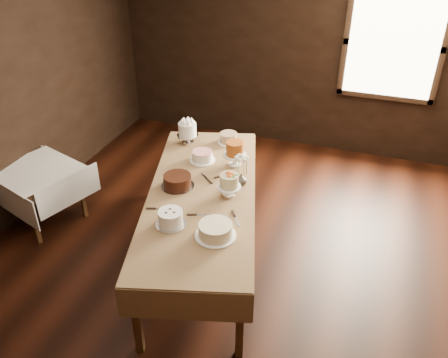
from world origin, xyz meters
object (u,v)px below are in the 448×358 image
cake_caramel (235,155)px  cake_flowers (229,186)px  cake_server_a (205,215)px  cake_server_e (164,209)px  cake_server_c (204,176)px  display_table (202,197)px  cake_lattice (202,157)px  cake_swirl (171,218)px  flower_vase (241,179)px  cake_server_b (237,221)px  cake_chocolate (177,181)px  cake_meringue (188,134)px  cake_cream (215,231)px  side_table (37,175)px  cake_server_d (229,174)px  cake_speckled (228,138)px

cake_caramel → cake_flowers: cake_caramel is taller
cake_server_a → cake_server_e: same height
cake_flowers → cake_server_c: bearing=145.5°
display_table → cake_flowers: size_ratio=11.40×
cake_server_e → cake_flowers: bearing=21.7°
cake_lattice → cake_flowers: size_ratio=1.29×
cake_swirl → cake_server_e: bearing=129.5°
flower_vase → cake_server_a: bearing=-104.0°
cake_server_a → cake_server_b: same height
cake_swirl → cake_server_e: size_ratio=1.22×
cake_flowers → cake_lattice: bearing=132.3°
display_table → cake_server_a: cake_server_a is taller
display_table → cake_chocolate: size_ratio=7.58×
display_table → cake_meringue: 1.07m
cake_cream → cake_server_c: cake_cream is taller
cake_server_a → cake_server_c: (-0.25, 0.61, 0.00)m
display_table → cake_chocolate: bearing=177.0°
cake_lattice → cake_cream: 1.29m
cake_server_c → cake_server_a: bearing=153.3°
side_table → cake_meringue: cake_meringue is taller
display_table → flower_vase: 0.42m
cake_lattice → flower_vase: (0.54, -0.32, 0.01)m
cake_meringue → cake_server_c: 0.78m
cake_server_b → cake_server_e: bearing=-120.2°
cake_server_a → flower_vase: (0.15, 0.59, 0.06)m
cake_server_d → cake_server_e: bearing=-161.8°
cake_server_b → cake_server_e: same height
cake_server_e → cake_chocolate: bearing=77.1°
cake_lattice → flower_vase: size_ratio=2.60×
cake_flowers → cake_server_c: 0.43m
cake_caramel → cake_flowers: 0.58m
cake_speckled → cake_lattice: cake_speckled is taller
side_table → cake_meringue: size_ratio=3.65×
cake_meringue → cake_speckled: bearing=20.0°
cake_chocolate → cake_flowers: bearing=3.0°
cake_chocolate → cake_caramel: bearing=56.5°
cake_lattice → cake_speckled: bearing=75.7°
cake_server_e → cake_server_c: bearing=59.5°
cake_meringue → cake_lattice: 0.46m
side_table → cake_speckled: (1.87, 1.06, 0.27)m
cake_flowers → flower_vase: (0.05, 0.22, -0.04)m
display_table → cake_lattice: bearing=111.0°
cake_server_a → flower_vase: bearing=56.4°
side_table → cake_server_c: (1.88, 0.28, 0.21)m
cake_flowers → cake_server_e: size_ratio=1.01×
cake_meringue → flower_vase: size_ratio=2.30×
cake_speckled → cake_server_e: bearing=-94.9°
cake_chocolate → cake_swirl: cake_swirl is taller
cake_chocolate → cake_server_e: (0.04, -0.38, -0.06)m
cake_lattice → cake_server_a: bearing=-66.8°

